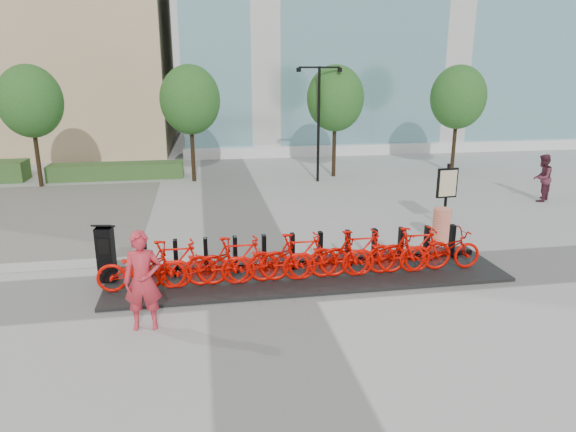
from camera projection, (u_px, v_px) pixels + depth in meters
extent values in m
plane|color=#AAAAA7|center=(257.00, 284.00, 12.10)|extent=(120.00, 120.00, 0.00)
cube|color=#2D5322|center=(117.00, 171.00, 23.69)|extent=(6.00, 1.20, 0.70)
cylinder|color=#2F2312|center=(37.00, 152.00, 21.74)|extent=(0.18, 0.18, 3.00)
ellipsoid|color=#1F4512|center=(30.00, 101.00, 21.16)|extent=(2.60, 2.60, 2.99)
cylinder|color=#2F2312|center=(193.00, 148.00, 22.80)|extent=(0.18, 0.18, 3.00)
ellipsoid|color=#1F4512|center=(190.00, 100.00, 22.22)|extent=(2.60, 2.60, 2.99)
cylinder|color=#2F2312|center=(334.00, 144.00, 23.87)|extent=(0.18, 0.18, 3.00)
ellipsoid|color=#1F4512|center=(335.00, 98.00, 23.29)|extent=(2.60, 2.60, 2.99)
cylinder|color=#2F2312|center=(454.00, 141.00, 24.85)|extent=(0.18, 0.18, 3.00)
ellipsoid|color=#1F4512|center=(458.00, 97.00, 24.27)|extent=(2.60, 2.60, 2.99)
cylinder|color=black|center=(318.00, 125.00, 22.48)|extent=(0.12, 0.12, 5.00)
cube|color=black|center=(309.00, 67.00, 21.73)|extent=(0.90, 0.08, 0.08)
cube|color=black|center=(330.00, 67.00, 21.88)|extent=(0.90, 0.08, 0.08)
cylinder|color=black|center=(299.00, 70.00, 21.68)|extent=(0.20, 0.20, 0.18)
cylinder|color=black|center=(340.00, 70.00, 21.98)|extent=(0.20, 0.20, 0.18)
cube|color=black|center=(308.00, 274.00, 12.59)|extent=(9.60, 2.40, 0.08)
imported|color=#D00800|center=(141.00, 268.00, 11.46)|extent=(1.96, 0.68, 1.03)
imported|color=#D00800|center=(174.00, 264.00, 11.56)|extent=(1.90, 0.54, 1.14)
imported|color=#D00800|center=(206.00, 264.00, 11.70)|extent=(1.96, 0.68, 1.03)
imported|color=#D00800|center=(238.00, 260.00, 11.80)|extent=(1.90, 0.54, 1.14)
imported|color=#D00800|center=(269.00, 260.00, 11.93)|extent=(1.96, 0.68, 1.03)
imported|color=#D00800|center=(299.00, 256.00, 12.04)|extent=(1.90, 0.54, 1.14)
imported|color=#D00800|center=(329.00, 257.00, 12.17)|extent=(1.96, 0.68, 1.03)
imported|color=#D00800|center=(358.00, 253.00, 12.27)|extent=(1.90, 0.54, 1.14)
imported|color=#D00800|center=(387.00, 253.00, 12.41)|extent=(1.96, 0.68, 1.03)
imported|color=#D00800|center=(415.00, 249.00, 12.51)|extent=(1.90, 0.54, 1.14)
imported|color=#D00800|center=(442.00, 250.00, 12.64)|extent=(1.96, 0.68, 1.03)
cube|color=black|center=(106.00, 255.00, 11.91)|extent=(0.41, 0.37, 1.31)
cube|color=black|center=(103.00, 226.00, 11.72)|extent=(0.49, 0.43, 0.17)
cube|color=black|center=(104.00, 247.00, 11.68)|extent=(0.26, 0.06, 0.37)
imported|color=#BE2835|center=(143.00, 281.00, 9.80)|extent=(0.73, 0.48, 1.98)
imported|color=#51212F|center=(542.00, 178.00, 19.48)|extent=(1.11, 1.08, 1.80)
cylinder|color=#FF3200|center=(442.00, 225.00, 14.97)|extent=(0.55, 0.55, 1.00)
cylinder|color=black|center=(446.00, 196.00, 16.15)|extent=(0.09, 0.09, 2.06)
cube|color=black|center=(447.00, 183.00, 16.03)|extent=(0.68, 0.15, 0.94)
cube|color=#C5B891|center=(448.00, 183.00, 15.98)|extent=(0.58, 0.07, 0.83)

